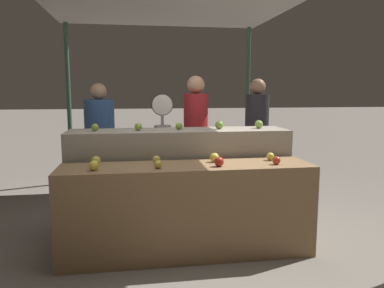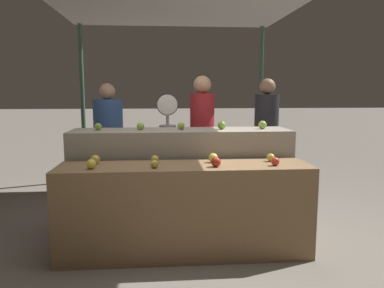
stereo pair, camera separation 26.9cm
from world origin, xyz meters
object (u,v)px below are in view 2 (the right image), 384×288
at_px(person_customer_left, 266,129).
at_px(person_vendor_at_scale, 202,131).
at_px(produce_scale, 168,129).
at_px(person_customer_right, 109,135).

bearing_deg(person_customer_left, person_vendor_at_scale, -4.82).
bearing_deg(person_customer_left, produce_scale, -2.58).
xyz_separation_m(produce_scale, person_customer_left, (1.42, 0.72, -0.09)).
xyz_separation_m(produce_scale, person_vendor_at_scale, (0.45, 0.27, -0.06)).
distance_m(produce_scale, person_customer_right, 1.00).
relative_size(produce_scale, person_customer_right, 0.92).
bearing_deg(person_customer_right, person_customer_left, -171.83).
height_order(person_vendor_at_scale, person_customer_right, person_vendor_at_scale).
distance_m(person_customer_left, person_customer_right, 2.21).
bearing_deg(produce_scale, person_customer_right, 142.61).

